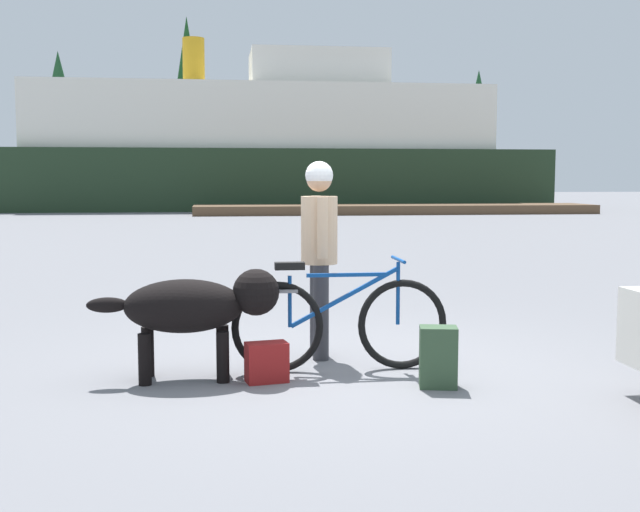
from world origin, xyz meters
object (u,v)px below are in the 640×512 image
Objects in this scene: handbag_pannier at (267,362)px; ferry_boat at (265,150)px; dog at (197,306)px; backpack at (438,357)px; person_cyclist at (319,240)px; bicycle at (339,323)px.

ferry_boat is at bearing 86.56° from handbag_pannier.
dog is 4.67× the size of handbag_pannier.
backpack is 35.30m from ferry_boat.
ferry_boat is at bearing 87.34° from person_cyclist.
bicycle reaches higher than dog.
dog is at bearing 165.01° from backpack.
handbag_pannier is at bearing -155.04° from bicycle.
ferry_boat is (1.48, 34.58, 2.60)m from bicycle.
handbag_pannier is 0.01× the size of ferry_boat.
ferry_boat reaches higher than backpack.
backpack is (0.76, -1.12, -0.81)m from person_cyclist.
handbag_pannier is (-0.61, -0.29, -0.25)m from bicycle.
dog is 1.91m from backpack.
dog is at bearing -94.34° from ferry_boat.
person_cyclist is 1.16× the size of dog.
backpack is 0.02× the size of ferry_boat.
bicycle is 1.20× the size of dog.
person_cyclist is 5.40× the size of handbag_pannier.
person_cyclist is 34.15m from ferry_boat.
bicycle is at bearing -92.46° from ferry_boat.
dog is at bearing 162.66° from handbag_pannier.
handbag_pannier is (-1.28, 0.32, -0.08)m from backpack.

